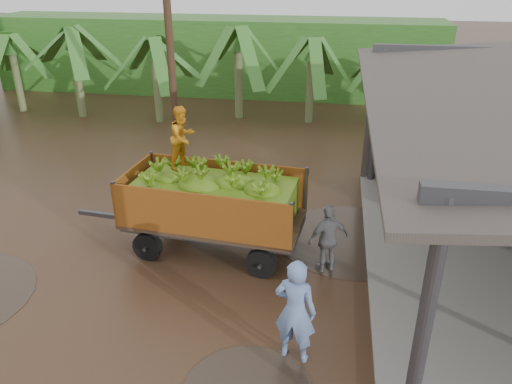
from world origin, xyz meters
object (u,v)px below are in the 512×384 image
man_grey (328,239)px  utility_pole (169,39)px  man_blue (295,311)px  banana_trailer (213,202)px

man_grey → utility_pole: (-5.24, 5.95, 3.19)m
man_blue → utility_pole: utility_pole is taller
man_blue → utility_pole: bearing=-50.0°
banana_trailer → utility_pole: size_ratio=0.72×
man_grey → banana_trailer: bearing=-39.0°
banana_trailer → utility_pole: utility_pole is taller
man_blue → man_grey: (0.47, 2.76, -0.19)m
utility_pole → banana_trailer: bearing=-64.5°
banana_trailer → man_grey: banana_trailer is taller
man_blue → banana_trailer: bearing=-45.1°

